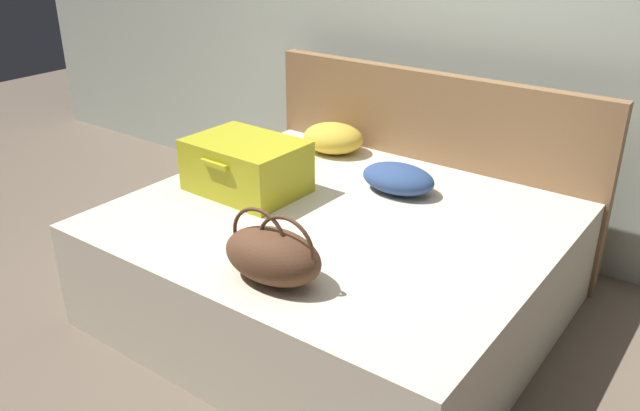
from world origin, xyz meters
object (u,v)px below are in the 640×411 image
at_px(bed, 336,264).
at_px(hard_case_large, 246,166).
at_px(duffel_bag, 273,255).
at_px(pillow_center_head, 333,138).
at_px(pillow_near_headboard, 398,178).

height_order(bed, hard_case_large, hard_case_large).
height_order(hard_case_large, duffel_bag, duffel_bag).
distance_m(bed, duffel_bag, 0.77).
bearing_deg(pillow_center_head, hard_case_large, -91.67).
bearing_deg(bed, hard_case_large, -176.48).
distance_m(pillow_near_headboard, pillow_center_head, 0.69).
distance_m(hard_case_large, pillow_center_head, 0.75).
bearing_deg(duffel_bag, pillow_near_headboard, 92.76).
relative_size(hard_case_large, pillow_center_head, 1.58).
bearing_deg(bed, pillow_near_headboard, 77.79).
xyz_separation_m(hard_case_large, duffel_bag, (0.70, -0.61, -0.03)).
distance_m(hard_case_large, duffel_bag, 0.93).
height_order(bed, pillow_center_head, pillow_center_head).
bearing_deg(bed, pillow_center_head, 126.51).
height_order(duffel_bag, pillow_near_headboard, duffel_bag).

